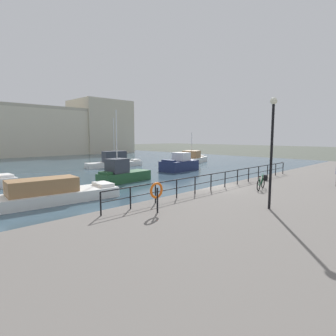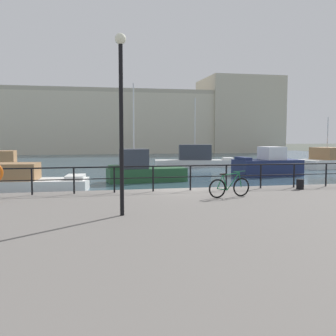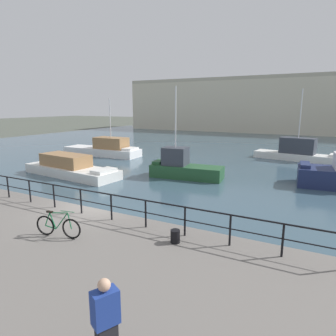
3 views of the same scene
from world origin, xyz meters
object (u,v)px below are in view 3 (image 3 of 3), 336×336
at_px(moored_green_narrowboat, 105,149).
at_px(moored_small_launch, 183,167).
at_px(harbor_building, 308,104).
at_px(mooring_bollard, 175,236).
at_px(moored_white_yacht, 298,152).
at_px(moored_blue_motorboat, 70,168).
at_px(standing_person, 106,323).
at_px(parked_bicycle, 58,226).

bearing_deg(moored_green_narrowboat, moored_small_launch, -25.69).
relative_size(harbor_building, mooring_bollard, 146.87).
bearing_deg(moored_white_yacht, mooring_bollard, -85.23).
bearing_deg(moored_small_launch, moored_blue_motorboat, 17.10).
height_order(moored_white_yacht, moored_small_launch, moored_white_yacht).
bearing_deg(standing_person, moored_green_narrowboat, -23.56).
distance_m(moored_white_yacht, moored_green_narrowboat, 20.43).
distance_m(moored_blue_motorboat, moored_small_launch, 8.96).
bearing_deg(moored_white_yacht, moored_green_narrowboat, -151.33).
distance_m(moored_small_launch, parked_bicycle, 13.54).
bearing_deg(parked_bicycle, moored_blue_motorboat, 122.69).
xyz_separation_m(moored_green_narrowboat, parked_bicycle, (13.48, -18.90, 0.59)).
xyz_separation_m(moored_white_yacht, moored_blue_motorboat, (-15.48, -15.63, -0.21)).
distance_m(harbor_building, moored_green_narrowboat, 45.16).
xyz_separation_m(moored_blue_motorboat, moored_small_launch, (8.24, 3.50, 0.18)).
distance_m(harbor_building, standing_person, 63.31).
xyz_separation_m(moored_small_launch, mooring_bollard, (5.20, -11.98, 0.34)).
relative_size(moored_white_yacht, standing_person, 5.03).
xyz_separation_m(moored_green_narrowboat, mooring_bollard, (17.28, -17.42, 0.42)).
distance_m(moored_white_yacht, moored_small_launch, 14.12).
bearing_deg(mooring_bollard, moored_blue_motorboat, 147.78).
bearing_deg(moored_white_yacht, standing_person, -82.34).
relative_size(harbor_building, standing_person, 38.24).
bearing_deg(standing_person, moored_small_launch, -42.62).
bearing_deg(standing_person, mooring_bollard, -50.71).
xyz_separation_m(moored_white_yacht, mooring_bollard, (-2.03, -24.10, 0.31)).
distance_m(moored_blue_motorboat, moored_green_narrowboat, 9.74).
xyz_separation_m(moored_blue_motorboat, standing_person, (14.50, -13.30, 1.17)).
height_order(moored_blue_motorboat, parked_bicycle, parked_bicycle).
xyz_separation_m(moored_small_launch, standing_person, (6.26, -16.81, 0.98)).
bearing_deg(mooring_bollard, parked_bicycle, -158.68).
bearing_deg(moored_green_narrowboat, parked_bicycle, -55.93).
relative_size(moored_green_narrowboat, moored_small_launch, 1.34).
bearing_deg(moored_small_launch, parked_bicycle, 90.03).
relative_size(harbor_building, moored_small_launch, 9.43).
relative_size(harbor_building, parked_bicycle, 36.99).
height_order(moored_green_narrowboat, mooring_bollard, moored_green_narrowboat).
relative_size(moored_green_narrowboat, parked_bicycle, 5.24).
bearing_deg(moored_blue_motorboat, moored_small_launch, 28.87).
distance_m(harbor_building, moored_blue_motorboat, 52.22).
height_order(moored_blue_motorboat, moored_small_launch, moored_small_launch).
height_order(moored_small_launch, parked_bicycle, moored_small_launch).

